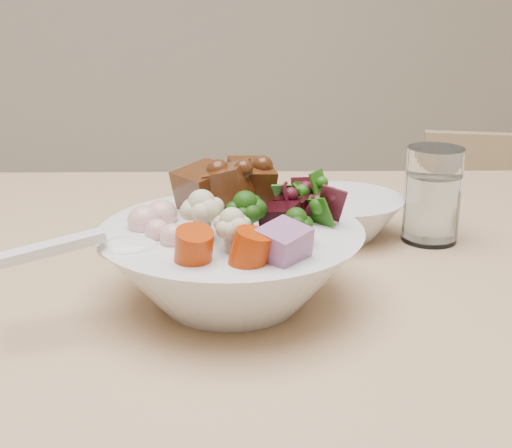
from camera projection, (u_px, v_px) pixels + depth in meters
name	position (u px, v px, depth m)	size (l,w,h in m)	color
dining_table	(476.00, 372.00, 0.70)	(1.77, 1.16, 0.78)	tan
chair_far	(507.00, 315.00, 1.40)	(0.45, 0.45, 0.77)	tan
food_bowl	(233.00, 259.00, 0.66)	(0.24, 0.24, 0.13)	white
soup_spoon	(107.00, 249.00, 0.60)	(0.15, 0.05, 0.03)	white
water_glass	(432.00, 199.00, 0.80)	(0.06, 0.06, 0.11)	white
side_bowl	(342.00, 217.00, 0.83)	(0.14, 0.14, 0.05)	white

